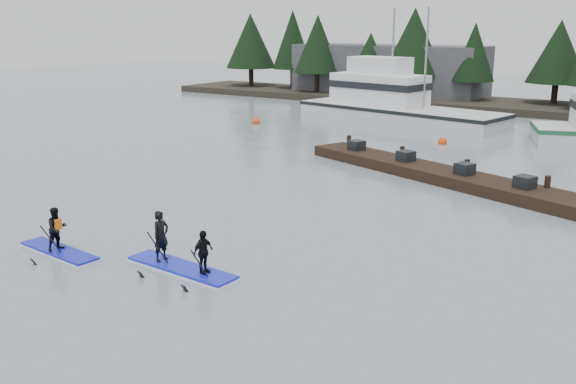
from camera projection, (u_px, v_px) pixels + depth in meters
The scene contains 10 objects.
ground at pixel (171, 273), 18.33m from camera, with size 160.00×160.00×0.00m, color slate.
far_shore at pixel (534, 108), 52.02m from camera, with size 70.00×8.00×0.60m, color #2D281E.
treeline at pixel (534, 112), 52.09m from camera, with size 60.00×4.00×8.00m, color black, non-canonical shape.
waterfront_building at pixel (388, 72), 60.60m from camera, with size 18.00×6.00×5.00m, color #4C4C51.
fishing_boat_large at pixel (394, 113), 46.67m from camera, with size 15.97×6.97×8.97m.
floating_dock at pixel (437, 174), 29.36m from camera, with size 15.46×2.06×0.52m, color black.
buoy_b at pixel (442, 144), 38.10m from camera, with size 0.54×0.54×0.54m, color #FF400C.
buoy_a at pixel (256, 124), 45.83m from camera, with size 0.56×0.56×0.56m, color #FF400C.
paddleboard_solo at pixel (58, 237), 19.83m from camera, with size 3.23×1.20×1.90m.
paddleboard_duo at pixel (181, 254), 18.43m from camera, with size 3.75×1.25×2.09m.
Camera 1 is at (12.31, -12.39, 6.91)m, focal length 40.00 mm.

